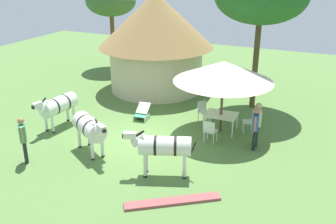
{
  "coord_description": "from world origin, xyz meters",
  "views": [
    {
      "loc": [
        6.58,
        -11.82,
        6.53
      ],
      "look_at": [
        0.95,
        0.67,
        1.0
      ],
      "focal_mm": 40.86,
      "sensor_mm": 36.0,
      "label": 1
    }
  ],
  "objects_px": {
    "striped_lounge_chair": "(142,113)",
    "acacia_tree_right_background": "(111,2)",
    "patio_dining_table": "(221,116)",
    "guest_beside_umbrella": "(257,120)",
    "patio_chair_near_hut": "(203,110)",
    "patio_chair_near_lawn": "(210,130)",
    "standing_watcher": "(23,136)",
    "thatched_hut": "(156,37)",
    "shade_umbrella": "(224,71)",
    "zebra_nearest_camera": "(58,105)",
    "guest_behind_table": "(255,125)",
    "zebra_toward_hut": "(90,128)",
    "patio_chair_east_end": "(250,120)",
    "zebra_by_umbrella": "(163,146)"
  },
  "relations": [
    {
      "from": "striped_lounge_chair",
      "to": "zebra_toward_hut",
      "type": "xyz_separation_m",
      "value": [
        -0.2,
        -3.51,
        0.73
      ]
    },
    {
      "from": "zebra_toward_hut",
      "to": "acacia_tree_right_background",
      "type": "height_order",
      "value": "acacia_tree_right_background"
    },
    {
      "from": "patio_chair_near_hut",
      "to": "zebra_nearest_camera",
      "type": "bearing_deg",
      "value": -26.24
    },
    {
      "from": "thatched_hut",
      "to": "standing_watcher",
      "type": "distance_m",
      "value": 9.2
    },
    {
      "from": "patio_chair_near_hut",
      "to": "zebra_toward_hut",
      "type": "bearing_deg",
      "value": 1.93
    },
    {
      "from": "thatched_hut",
      "to": "shade_umbrella",
      "type": "xyz_separation_m",
      "value": [
        4.72,
        -3.82,
        -0.25
      ]
    },
    {
      "from": "zebra_toward_hut",
      "to": "patio_chair_east_end",
      "type": "bearing_deg",
      "value": 161.61
    },
    {
      "from": "patio_dining_table",
      "to": "zebra_nearest_camera",
      "type": "bearing_deg",
      "value": -159.42
    },
    {
      "from": "patio_chair_east_end",
      "to": "zebra_by_umbrella",
      "type": "bearing_deg",
      "value": 137.97
    },
    {
      "from": "shade_umbrella",
      "to": "guest_beside_umbrella",
      "type": "distance_m",
      "value": 2.28
    },
    {
      "from": "acacia_tree_right_background",
      "to": "zebra_nearest_camera",
      "type": "bearing_deg",
      "value": -71.93
    },
    {
      "from": "shade_umbrella",
      "to": "acacia_tree_right_background",
      "type": "bearing_deg",
      "value": 143.77
    },
    {
      "from": "patio_chair_east_end",
      "to": "standing_watcher",
      "type": "height_order",
      "value": "standing_watcher"
    },
    {
      "from": "shade_umbrella",
      "to": "zebra_toward_hut",
      "type": "distance_m",
      "value": 5.43
    },
    {
      "from": "acacia_tree_right_background",
      "to": "shade_umbrella",
      "type": "bearing_deg",
      "value": -36.23
    },
    {
      "from": "striped_lounge_chair",
      "to": "acacia_tree_right_background",
      "type": "relative_size",
      "value": 0.17
    },
    {
      "from": "patio_chair_near_lawn",
      "to": "standing_watcher",
      "type": "height_order",
      "value": "standing_watcher"
    },
    {
      "from": "patio_chair_east_end",
      "to": "patio_chair_near_hut",
      "type": "relative_size",
      "value": 1.0
    },
    {
      "from": "patio_chair_near_lawn",
      "to": "zebra_by_umbrella",
      "type": "bearing_deg",
      "value": -99.2
    },
    {
      "from": "thatched_hut",
      "to": "guest_behind_table",
      "type": "distance_m",
      "value": 8.16
    },
    {
      "from": "patio_chair_east_end",
      "to": "striped_lounge_chair",
      "type": "distance_m",
      "value": 4.64
    },
    {
      "from": "patio_dining_table",
      "to": "zebra_nearest_camera",
      "type": "relative_size",
      "value": 0.58
    },
    {
      "from": "patio_chair_near_hut",
      "to": "patio_dining_table",
      "type": "bearing_deg",
      "value": 90.0
    },
    {
      "from": "patio_chair_near_hut",
      "to": "striped_lounge_chair",
      "type": "distance_m",
      "value": 2.67
    },
    {
      "from": "patio_chair_near_lawn",
      "to": "zebra_nearest_camera",
      "type": "height_order",
      "value": "zebra_nearest_camera"
    },
    {
      "from": "patio_chair_east_end",
      "to": "patio_chair_near_lawn",
      "type": "xyz_separation_m",
      "value": [
        -1.17,
        -1.57,
        0.0
      ]
    },
    {
      "from": "zebra_nearest_camera",
      "to": "acacia_tree_right_background",
      "type": "relative_size",
      "value": 0.45
    },
    {
      "from": "patio_chair_near_hut",
      "to": "guest_beside_umbrella",
      "type": "height_order",
      "value": "guest_beside_umbrella"
    },
    {
      "from": "guest_behind_table",
      "to": "zebra_toward_hut",
      "type": "distance_m",
      "value": 5.89
    },
    {
      "from": "guest_beside_umbrella",
      "to": "zebra_by_umbrella",
      "type": "bearing_deg",
      "value": 126.83
    },
    {
      "from": "guest_behind_table",
      "to": "thatched_hut",
      "type": "bearing_deg",
      "value": -135.74
    },
    {
      "from": "thatched_hut",
      "to": "zebra_by_umbrella",
      "type": "xyz_separation_m",
      "value": [
        4.03,
        -7.83,
        -1.73
      ]
    },
    {
      "from": "thatched_hut",
      "to": "patio_chair_east_end",
      "type": "bearing_deg",
      "value": -30.4
    },
    {
      "from": "patio_dining_table",
      "to": "guest_beside_umbrella",
      "type": "xyz_separation_m",
      "value": [
        1.58,
        -0.72,
        0.37
      ]
    },
    {
      "from": "patio_chair_east_end",
      "to": "patio_chair_near_lawn",
      "type": "distance_m",
      "value": 1.96
    },
    {
      "from": "patio_dining_table",
      "to": "patio_chair_near_lawn",
      "type": "distance_m",
      "value": 1.18
    },
    {
      "from": "guest_behind_table",
      "to": "zebra_by_umbrella",
      "type": "height_order",
      "value": "guest_behind_table"
    },
    {
      "from": "thatched_hut",
      "to": "striped_lounge_chair",
      "type": "xyz_separation_m",
      "value": [
        1.23,
        -3.98,
        -2.51
      ]
    },
    {
      "from": "striped_lounge_chair",
      "to": "zebra_by_umbrella",
      "type": "distance_m",
      "value": 4.82
    },
    {
      "from": "patio_dining_table",
      "to": "standing_watcher",
      "type": "distance_m",
      "value": 7.44
    },
    {
      "from": "patio_chair_east_end",
      "to": "standing_watcher",
      "type": "relative_size",
      "value": 0.54
    },
    {
      "from": "patio_dining_table",
      "to": "standing_watcher",
      "type": "height_order",
      "value": "standing_watcher"
    },
    {
      "from": "patio_dining_table",
      "to": "patio_chair_near_hut",
      "type": "xyz_separation_m",
      "value": [
        -0.97,
        0.66,
        -0.14
      ]
    },
    {
      "from": "patio_dining_table",
      "to": "striped_lounge_chair",
      "type": "bearing_deg",
      "value": -177.28
    },
    {
      "from": "patio_dining_table",
      "to": "patio_chair_near_lawn",
      "type": "xyz_separation_m",
      "value": [
        -0.07,
        -1.17,
        -0.14
      ]
    },
    {
      "from": "striped_lounge_chair",
      "to": "zebra_nearest_camera",
      "type": "xyz_separation_m",
      "value": [
        -2.71,
        -2.16,
        0.7
      ]
    },
    {
      "from": "striped_lounge_chair",
      "to": "standing_watcher",
      "type": "bearing_deg",
      "value": 64.77
    },
    {
      "from": "patio_dining_table",
      "to": "zebra_by_umbrella",
      "type": "xyz_separation_m",
      "value": [
        -0.69,
        -4.01,
        0.37
      ]
    },
    {
      "from": "thatched_hut",
      "to": "standing_watcher",
      "type": "xyz_separation_m",
      "value": [
        -0.6,
        -9.01,
        -1.77
      ]
    },
    {
      "from": "patio_chair_east_end",
      "to": "zebra_by_umbrella",
      "type": "xyz_separation_m",
      "value": [
        -1.79,
        -4.41,
        0.51
      ]
    }
  ]
}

